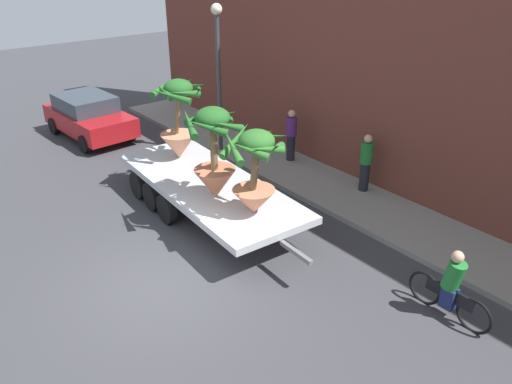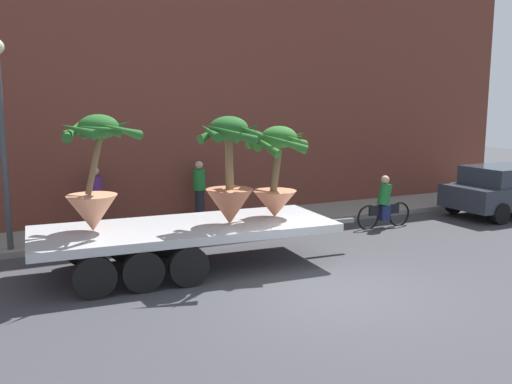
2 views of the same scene
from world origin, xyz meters
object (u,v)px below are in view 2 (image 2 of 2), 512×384
Objects in this scene: potted_palm_rear at (230,174)px; potted_palm_front at (276,172)px; parked_car at (506,189)px; potted_palm_middle at (95,176)px; flatbed_trailer at (174,235)px; pedestrian_far_left at (96,197)px; pedestrian_near_gate at (199,189)px; street_lamp at (1,118)px; cyclist at (384,205)px.

potted_palm_rear is 1.28m from potted_palm_front.
parked_car is (10.13, 1.45, -1.24)m from potted_palm_rear.
potted_palm_front is (3.94, -0.39, -0.08)m from potted_palm_middle.
pedestrian_far_left is (-0.93, 4.06, 0.27)m from flatbed_trailer.
street_lamp is at bearing -165.09° from pedestrian_near_gate.
flatbed_trailer is 4.35× the size of pedestrian_near_gate.
potted_palm_rear is at bearing -36.41° from street_lamp.
potted_palm_front is at bearing -2.90° from flatbed_trailer.
cyclist is at bearing 18.88° from potted_palm_front.
potted_palm_front is 4.44m from pedestrian_near_gate.
potted_palm_middle is at bearing -172.57° from cyclist.
potted_palm_front is 0.43× the size of street_lamp.
potted_palm_middle is at bearing -99.18° from pedestrian_far_left.
potted_palm_middle is (-2.68, 0.63, 0.04)m from potted_palm_rear.
flatbed_trailer is 4.69m from pedestrian_near_gate.
pedestrian_far_left is at bearing 166.29° from parked_car.
potted_palm_rear is (1.14, -0.36, 1.29)m from flatbed_trailer.
pedestrian_near_gate is at bearing 94.00° from potted_palm_front.
potted_palm_front reaches higher than pedestrian_far_left.
potted_palm_front reaches higher than flatbed_trailer.
potted_palm_rear is at bearing -13.30° from potted_palm_middle.
cyclist is 0.45× the size of parked_car.
street_lamp reaches higher than pedestrian_near_gate.
parked_car is 2.37× the size of pedestrian_near_gate.
potted_palm_front is 1.21× the size of pedestrian_near_gate.
street_lamp reaches higher than potted_palm_rear.
potted_palm_rear is 0.48× the size of street_lamp.
pedestrian_far_left is at bearing 115.08° from potted_palm_rear.
potted_palm_rear is at bearing -17.69° from flatbed_trailer.
parked_car is at bearing -6.78° from street_lamp.
pedestrian_far_left is (-2.07, 4.43, -1.02)m from potted_palm_rear.
potted_palm_middle reaches higher than parked_car.
cyclist is at bearing -19.68° from pedestrian_far_left.
cyclist is (5.53, 1.71, -1.40)m from potted_palm_rear.
flatbed_trailer is 6.81m from cyclist.
pedestrian_far_left is (-3.02, -0.13, 0.00)m from pedestrian_near_gate.
street_lamp is at bearing 173.22° from parked_car.
pedestrian_near_gate reaches higher than parked_car.
parked_car is 2.37× the size of pedestrian_far_left.
pedestrian_far_left reaches higher than parked_car.
potted_palm_front is 1.13× the size of cyclist.
parked_car is (11.28, 1.08, 0.05)m from flatbed_trailer.
potted_palm_middle is 1.38× the size of pedestrian_far_left.
potted_palm_rear reaches higher than pedestrian_far_left.
pedestrian_near_gate is 3.03m from pedestrian_far_left.
potted_palm_front is at bearing 10.96° from potted_palm_rear.
street_lamp is at bearing 171.56° from cyclist.
parked_car is at bearing -18.71° from pedestrian_near_gate.
flatbed_trailer is at bearing -77.10° from pedestrian_far_left.
pedestrian_far_left is (0.61, 3.79, -1.06)m from potted_palm_middle.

